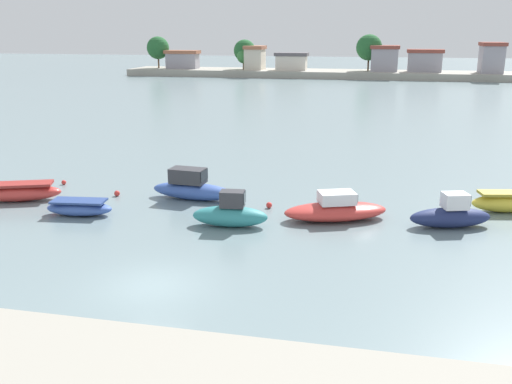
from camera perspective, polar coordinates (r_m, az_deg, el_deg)
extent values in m
plane|color=slate|center=(23.36, -10.21, -9.19)|extent=(400.00, 400.00, 0.00)
ellipsoid|color=#C63833|center=(36.64, -22.59, -0.11)|extent=(5.09, 3.11, 0.94)
cube|color=maroon|center=(36.50, -22.68, 0.72)|extent=(4.10, 2.54, 0.15)
ellipsoid|color=#3856A8|center=(32.73, -17.20, -1.58)|extent=(3.79, 1.84, 0.75)
cube|color=navy|center=(32.61, -17.26, -0.86)|extent=(3.04, 1.53, 0.11)
ellipsoid|color=#3856A8|center=(34.35, -6.27, 0.09)|extent=(5.29, 1.95, 0.99)
cube|color=#333338|center=(34.24, -6.81, 1.64)|extent=(2.17, 1.36, 0.87)
cube|color=black|center=(33.81, -5.22, 1.65)|extent=(0.18, 1.06, 0.61)
ellipsoid|color=teal|center=(29.51, -2.60, -2.43)|extent=(4.03, 1.80, 1.06)
cube|color=#333338|center=(29.21, -2.38, -0.68)|extent=(1.30, 0.94, 0.83)
cube|color=black|center=(29.10, -1.19, -0.57)|extent=(0.15, 0.75, 0.58)
ellipsoid|color=#C63833|center=(30.81, 7.93, -1.92)|extent=(5.99, 4.02, 0.91)
cube|color=silver|center=(30.60, 8.07, -0.55)|extent=(2.21, 1.86, 0.62)
cube|color=black|center=(30.85, 9.76, -0.37)|extent=(0.48, 1.10, 0.43)
ellipsoid|color=navy|center=(31.03, 18.79, -2.42)|extent=(4.46, 2.58, 1.00)
cube|color=silver|center=(30.84, 19.24, -0.82)|extent=(1.44, 1.26, 0.79)
cube|color=black|center=(31.07, 20.28, -0.65)|extent=(0.32, 0.84, 0.55)
ellipsoid|color=yellow|center=(34.74, 23.80, -1.03)|extent=(4.16, 2.05, 0.99)
cube|color=#A8952A|center=(34.59, 23.90, -0.12)|extent=(3.33, 1.69, 0.15)
sphere|color=red|center=(39.52, -18.62, 0.92)|extent=(0.30, 0.30, 0.30)
sphere|color=red|center=(32.54, 1.32, -1.32)|extent=(0.34, 0.34, 0.34)
sphere|color=red|center=(35.87, -13.70, -0.13)|extent=(0.35, 0.35, 0.35)
cube|color=#9E998C|center=(124.66, 8.57, 11.56)|extent=(92.79, 11.33, 1.40)
cube|color=#99939E|center=(131.14, -7.33, 12.83)|extent=(6.90, 3.21, 3.23)
cube|color=#995B42|center=(131.05, -7.36, 13.69)|extent=(7.59, 3.54, 0.70)
cube|color=beige|center=(126.61, -0.10, 13.09)|extent=(3.67, 5.40, 4.31)
cube|color=#995B42|center=(126.51, -0.10, 14.22)|extent=(4.04, 5.94, 0.70)
cube|color=beige|center=(124.73, 3.55, 12.71)|extent=(6.37, 3.32, 2.95)
cube|color=#565156|center=(124.64, 3.57, 13.54)|extent=(7.00, 3.65, 0.70)
cube|color=#99939E|center=(124.18, 12.68, 12.71)|extent=(5.37, 4.80, 4.53)
cube|color=brown|center=(124.08, 12.76, 13.92)|extent=(5.90, 5.28, 0.70)
cube|color=#99939E|center=(124.54, 16.47, 12.30)|extent=(6.60, 3.48, 3.80)
cube|color=brown|center=(124.44, 16.55, 13.33)|extent=(7.26, 3.83, 0.70)
cube|color=#99939E|center=(125.29, 22.41, 12.12)|extent=(4.15, 5.89, 5.26)
cube|color=brown|center=(125.19, 22.56, 13.47)|extent=(4.56, 6.47, 0.70)
cylinder|color=brown|center=(133.69, -9.69, 12.62)|extent=(0.36, 0.36, 2.42)
sphere|color=#235B2D|center=(133.56, -9.75, 13.99)|extent=(4.98, 4.98, 4.98)
cylinder|color=brown|center=(126.57, -1.25, 12.47)|extent=(0.36, 0.36, 1.60)
sphere|color=#387A3D|center=(126.47, -1.26, 13.36)|extent=(2.89, 2.89, 2.89)
cylinder|color=brown|center=(128.19, -1.14, 12.62)|extent=(0.36, 0.36, 2.05)
sphere|color=#235B2D|center=(128.05, -1.14, 13.92)|extent=(4.72, 4.72, 4.72)
cylinder|color=brown|center=(125.47, 11.13, 12.39)|extent=(0.36, 0.36, 2.60)
sphere|color=#235B2D|center=(125.32, 11.21, 13.96)|extent=(5.38, 5.38, 5.38)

